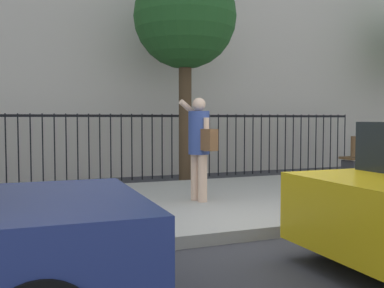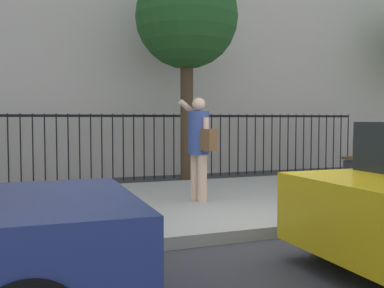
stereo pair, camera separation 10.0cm
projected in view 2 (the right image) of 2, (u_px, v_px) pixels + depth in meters
ground_plane at (279, 238)px, 5.63m from camera, size 60.00×60.00×0.00m
sidewalk at (209, 202)px, 7.67m from camera, size 28.00×4.40×0.15m
iron_fence at (149, 138)px, 11.07m from camera, size 12.03×0.04×1.60m
pedestrian_on_phone at (200, 141)px, 7.29m from camera, size 0.50×0.70×1.67m
street_bench at (378, 156)px, 10.26m from camera, size 1.60×0.45×0.95m
street_tree_near at (187, 19)px, 10.26m from camera, size 2.32×2.32×4.94m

